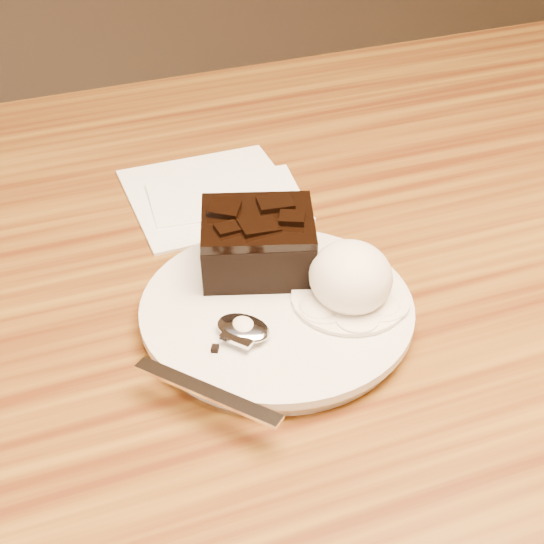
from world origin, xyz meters
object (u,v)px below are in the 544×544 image
object	(u,v)px
plate	(277,313)
spoon	(243,330)
brownie	(258,246)
ice_cream_scoop	(351,277)
napkin	(212,194)

from	to	relation	value
plate	spoon	distance (m)	0.04
plate	brownie	xyz separation A→B (m)	(0.00, 0.05, 0.03)
brownie	spoon	xyz separation A→B (m)	(-0.04, -0.07, -0.02)
brownie	ice_cream_scoop	xyz separation A→B (m)	(0.05, -0.06, 0.00)
spoon	ice_cream_scoop	bearing A→B (deg)	-33.26
spoon	brownie	bearing A→B (deg)	23.36
brownie	ice_cream_scoop	bearing A→B (deg)	-52.78
ice_cream_scoop	spoon	xyz separation A→B (m)	(-0.09, -0.01, -0.02)
ice_cream_scoop	napkin	xyz separation A→B (m)	(-0.04, 0.20, -0.04)
plate	napkin	distance (m)	0.19
plate	ice_cream_scoop	size ratio (longest dim) A/B	3.14
plate	ice_cream_scoop	distance (m)	0.06
brownie	napkin	bearing A→B (deg)	88.04
napkin	spoon	bearing A→B (deg)	-101.39
napkin	plate	bearing A→B (deg)	-92.54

